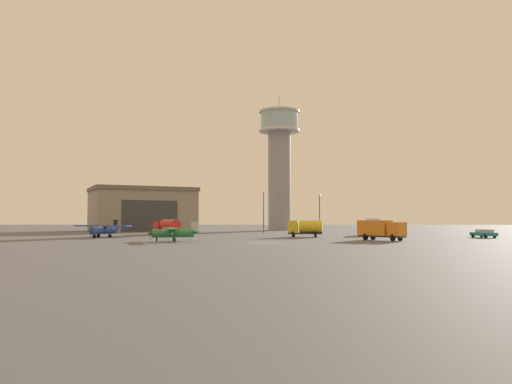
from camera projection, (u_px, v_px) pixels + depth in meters
The scene contains 12 objects.
ground_plane at pixel (266, 243), 62.43m from camera, with size 400.00×400.00×0.00m, color #545456.
control_tower at pixel (279, 158), 133.72m from camera, with size 11.22×11.22×37.14m.
hangar at pixel (142, 209), 127.98m from camera, with size 31.84×29.11×11.29m.
airplane_green at pixel (174, 232), 66.81m from camera, with size 7.14×9.07×2.71m.
airplane_blue at pixel (104, 229), 80.26m from camera, with size 10.15×7.94×3.00m.
truck_box_orange at pixel (381, 229), 69.47m from camera, with size 6.43×6.35×2.90m.
truck_box_white at pixel (372, 226), 92.34m from camera, with size 3.42×5.79×3.19m.
truck_fuel_tanker_red at pixel (167, 226), 99.84m from camera, with size 6.30×5.95×3.04m.
truck_fuel_tanker_yellow at pixel (305, 227), 82.75m from camera, with size 6.03×3.60×2.87m.
car_teal at pixel (484, 233), 79.90m from camera, with size 3.14×4.85×1.37m.
light_post_east at pixel (264, 208), 107.60m from camera, with size 0.44×0.44×9.30m.
light_post_north at pixel (320, 210), 104.94m from camera, with size 0.44×0.44×8.48m.
Camera 1 is at (1.16, -62.70, 3.09)m, focal length 33.97 mm.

